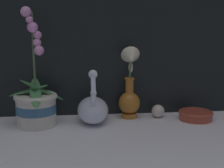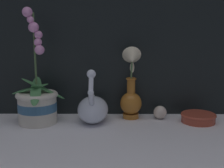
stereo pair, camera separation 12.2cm
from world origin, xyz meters
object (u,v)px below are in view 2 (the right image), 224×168
object	(u,v)px
orchid_potted_plant	(37,101)
swan_figurine	(93,108)
blue_vase	(131,92)
amber_dish	(198,117)
glass_sphere	(160,112)

from	to	relation	value
orchid_potted_plant	swan_figurine	bearing A→B (deg)	3.87
blue_vase	amber_dish	size ratio (longest dim) A/B	2.14
glass_sphere	swan_figurine	bearing A→B (deg)	-171.15
swan_figurine	blue_vase	world-z (taller)	blue_vase
blue_vase	amber_dish	bearing A→B (deg)	-10.27
orchid_potted_plant	glass_sphere	world-z (taller)	orchid_potted_plant
swan_figurine	orchid_potted_plant	bearing A→B (deg)	-176.13
blue_vase	orchid_potted_plant	bearing A→B (deg)	-170.75
blue_vase	amber_dish	distance (m)	0.29
glass_sphere	blue_vase	bearing A→B (deg)	178.52
orchid_potted_plant	swan_figurine	size ratio (longest dim) A/B	2.03
glass_sphere	amber_dish	world-z (taller)	glass_sphere
glass_sphere	amber_dish	size ratio (longest dim) A/B	0.39
orchid_potted_plant	blue_vase	world-z (taller)	orchid_potted_plant
blue_vase	glass_sphere	distance (m)	0.15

